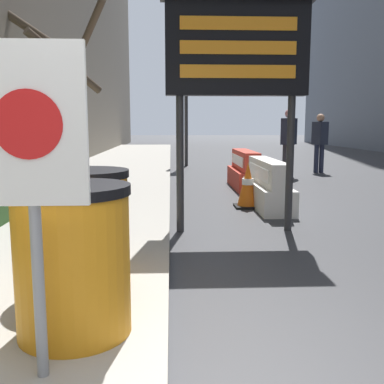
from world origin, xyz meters
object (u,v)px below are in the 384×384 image
(message_board, at_px, (237,51))
(jersey_barrier_white, at_px, (268,186))
(barrel_drum_middle, at_px, (85,227))
(barrel_drum_foreground, at_px, (73,260))
(traffic_light_near_curb, at_px, (186,70))
(pedestrian_worker, at_px, (289,137))
(pedestrian_passerby, at_px, (320,138))
(traffic_cone_near, at_px, (248,185))
(warning_sign, at_px, (31,152))
(jersey_barrier_red_striped, at_px, (245,172))

(message_board, xyz_separation_m, jersey_barrier_white, (0.82, 1.75, -2.00))
(message_board, bearing_deg, barrel_drum_middle, -124.68)
(barrel_drum_foreground, relative_size, jersey_barrier_white, 0.46)
(traffic_light_near_curb, xyz_separation_m, pedestrian_worker, (2.67, -3.43, -2.17))
(barrel_drum_middle, distance_m, traffic_light_near_curb, 12.24)
(barrel_drum_middle, distance_m, pedestrian_passerby, 10.88)
(jersey_barrier_white, xyz_separation_m, pedestrian_passerby, (2.75, 5.57, 0.67))
(jersey_barrier_white, height_order, pedestrian_worker, pedestrian_worker)
(traffic_cone_near, xyz_separation_m, pedestrian_worker, (1.87, 4.48, 0.70))
(warning_sign, bearing_deg, traffic_cone_near, 69.68)
(traffic_light_near_curb, xyz_separation_m, pedestrian_passerby, (3.90, -2.30, -2.23))
(message_board, relative_size, pedestrian_worker, 1.66)
(barrel_drum_middle, xyz_separation_m, traffic_cone_near, (2.04, 3.99, -0.21))
(barrel_drum_middle, bearing_deg, barrel_drum_foreground, -84.07)
(barrel_drum_middle, height_order, warning_sign, warning_sign)
(traffic_light_near_curb, bearing_deg, barrel_drum_foreground, -95.12)
(pedestrian_passerby, bearing_deg, pedestrian_worker, -64.59)
(warning_sign, height_order, jersey_barrier_white, warning_sign)
(barrel_drum_foreground, bearing_deg, barrel_drum_middle, 95.93)
(barrel_drum_foreground, bearing_deg, traffic_light_near_curb, 84.88)
(jersey_barrier_red_striped, xyz_separation_m, traffic_light_near_curb, (-1.15, 5.46, 2.88))
(barrel_drum_foreground, height_order, message_board, message_board)
(traffic_light_near_curb, relative_size, pedestrian_passerby, 2.60)
(jersey_barrier_red_striped, bearing_deg, traffic_light_near_curb, 101.84)
(jersey_barrier_white, bearing_deg, barrel_drum_foreground, -114.93)
(traffic_cone_near, distance_m, pedestrian_passerby, 6.43)
(pedestrian_worker, bearing_deg, warning_sign, -166.07)
(warning_sign, relative_size, pedestrian_worker, 0.92)
(jersey_barrier_white, height_order, jersey_barrier_red_striped, jersey_barrier_red_striped)
(jersey_barrier_white, xyz_separation_m, traffic_light_near_curb, (-1.15, 7.87, 2.89))
(barrel_drum_foreground, distance_m, traffic_light_near_curb, 13.13)
(traffic_light_near_curb, bearing_deg, pedestrian_passerby, -30.60)
(message_board, height_order, jersey_barrier_white, message_board)
(barrel_drum_foreground, bearing_deg, pedestrian_worker, 67.87)
(barrel_drum_foreground, distance_m, message_board, 3.92)
(message_board, distance_m, traffic_light_near_curb, 9.67)
(jersey_barrier_white, distance_m, traffic_cone_near, 0.35)
(traffic_cone_near, height_order, pedestrian_passerby, pedestrian_passerby)
(barrel_drum_foreground, xyz_separation_m, barrel_drum_middle, (-0.10, 0.92, 0.00))
(barrel_drum_foreground, height_order, barrel_drum_middle, same)
(message_board, xyz_separation_m, pedestrian_passerby, (3.57, 7.32, -1.34))
(warning_sign, bearing_deg, jersey_barrier_red_striped, 73.29)
(warning_sign, height_order, pedestrian_passerby, warning_sign)
(warning_sign, relative_size, message_board, 0.56)
(warning_sign, bearing_deg, barrel_drum_foreground, 82.68)
(barrel_drum_foreground, height_order, jersey_barrier_red_striped, barrel_drum_foreground)
(traffic_cone_near, relative_size, traffic_light_near_curb, 0.18)
(pedestrian_passerby, bearing_deg, traffic_light_near_curb, -137.58)
(barrel_drum_foreground, height_order, warning_sign, warning_sign)
(jersey_barrier_white, relative_size, traffic_light_near_curb, 0.45)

